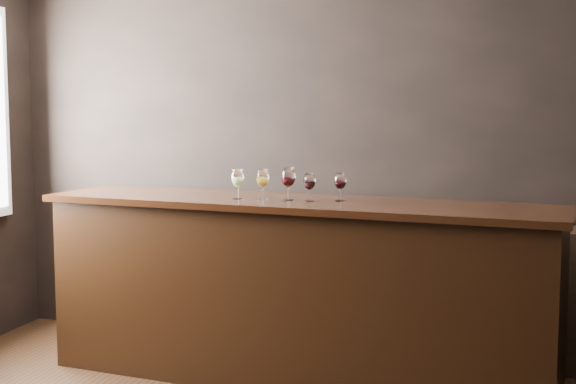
% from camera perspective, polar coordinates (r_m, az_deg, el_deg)
% --- Properties ---
extents(room_shell, '(5.02, 4.52, 2.81)m').
position_cam_1_polar(room_shell, '(4.04, -7.18, 6.35)').
color(room_shell, black).
rests_on(room_shell, ground).
extents(bar_counter, '(3.36, 1.15, 1.15)m').
position_cam_1_polar(bar_counter, '(5.23, 0.57, -7.33)').
color(bar_counter, black).
rests_on(bar_counter, ground).
extents(bar_top, '(3.48, 1.24, 0.04)m').
position_cam_1_polar(bar_top, '(5.13, 0.58, -0.82)').
color(bar_top, black).
rests_on(bar_top, bar_counter).
extents(back_bar_shelf, '(2.68, 0.40, 0.97)m').
position_cam_1_polar(back_bar_shelf, '(5.83, 9.29, -6.97)').
color(back_bar_shelf, black).
rests_on(back_bar_shelf, ground).
extents(glass_white, '(0.08, 0.08, 0.19)m').
position_cam_1_polar(glass_white, '(5.19, -3.60, 0.93)').
color(glass_white, white).
rests_on(glass_white, bar_top).
extents(glass_amber, '(0.08, 0.08, 0.20)m').
position_cam_1_polar(glass_amber, '(5.16, -1.82, 0.94)').
color(glass_amber, white).
rests_on(glass_amber, bar_top).
extents(glass_red_a, '(0.09, 0.09, 0.21)m').
position_cam_1_polar(glass_red_a, '(5.10, 0.02, 1.00)').
color(glass_red_a, white).
rests_on(glass_red_a, bar_top).
extents(glass_red_b, '(0.08, 0.08, 0.18)m').
position_cam_1_polar(glass_red_b, '(5.06, 1.54, 0.72)').
color(glass_red_b, white).
rests_on(glass_red_b, bar_top).
extents(glass_red_c, '(0.08, 0.08, 0.18)m').
position_cam_1_polar(glass_red_c, '(5.09, 3.74, 0.74)').
color(glass_red_c, white).
rests_on(glass_red_c, bar_top).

